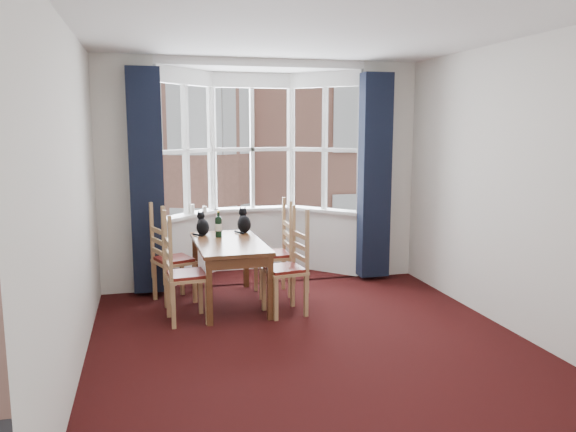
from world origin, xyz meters
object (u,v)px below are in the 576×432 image
object	(u,v)px
chair_left_far	(166,262)
candle_short	(205,210)
candle_tall	(192,209)
chair_left_near	(178,277)
chair_right_near	(293,270)
chair_right_far	(280,255)
cat_right	(244,223)
dining_table	(229,250)
cat_left	(203,226)
wine_bottle	(219,226)

from	to	relation	value
chair_left_far	candle_short	xyz separation A→B (m)	(0.54, 0.93, 0.44)
chair_left_far	candle_tall	bearing A→B (deg)	67.44
chair_left_near	chair_right_near	xyz separation A→B (m)	(1.21, 0.01, 0.00)
candle_tall	chair_right_far	bearing A→B (deg)	-43.01
chair_left_near	cat_right	xyz separation A→B (m)	(0.85, 0.96, 0.37)
dining_table	candle_short	bearing A→B (deg)	97.23
cat_right	cat_left	bearing A→B (deg)	-175.48
cat_left	candle_tall	xyz separation A→B (m)	(-0.07, 0.67, 0.10)
chair_right_far	cat_right	size ratio (longest dim) A/B	2.93
chair_right_near	dining_table	bearing A→B (deg)	143.48
chair_left_far	candle_short	distance (m)	1.16
wine_bottle	chair_right_near	bearing A→B (deg)	-47.17
chair_right_near	chair_left_far	bearing A→B (deg)	152.24
chair_right_far	cat_left	xyz separation A→B (m)	(-0.89, 0.22, 0.36)
chair_left_far	chair_right_far	xyz separation A→B (m)	(1.33, 0.01, 0.00)
chair_left_far	cat_right	world-z (taller)	cat_right
dining_table	candle_tall	world-z (taller)	candle_tall
chair_right_near	chair_right_far	bearing A→B (deg)	87.62
chair_left_far	chair_right_near	bearing A→B (deg)	-27.76
chair_left_near	cat_right	distance (m)	1.34
chair_left_near	candle_short	bearing A→B (deg)	74.57
chair_left_far	candle_short	size ratio (longest dim) A/B	9.87
cat_right	chair_right_near	bearing A→B (deg)	-69.64
chair_left_far	chair_right_near	xyz separation A→B (m)	(1.30, -0.68, 0.00)
chair_right_far	chair_right_near	bearing A→B (deg)	-92.38
candle_short	chair_right_far	bearing A→B (deg)	-49.32
wine_bottle	candle_tall	world-z (taller)	wine_bottle
candle_short	wine_bottle	bearing A→B (deg)	-85.45
chair_left_far	candle_short	world-z (taller)	candle_short
candle_tall	wine_bottle	bearing A→B (deg)	-74.56
dining_table	chair_left_far	world-z (taller)	chair_left_far
cat_left	candle_short	bearing A→B (deg)	82.04
chair_left_near	candle_short	distance (m)	1.74
wine_bottle	candle_short	size ratio (longest dim) A/B	3.30
dining_table	cat_right	world-z (taller)	cat_right
cat_left	wine_bottle	bearing A→B (deg)	-46.08
chair_right_near	candle_tall	xyz separation A→B (m)	(-0.92, 1.58, 0.46)
candle_tall	cat_left	bearing A→B (deg)	-84.41
cat_left	candle_short	xyz separation A→B (m)	(0.10, 0.70, 0.09)
chair_right_near	wine_bottle	world-z (taller)	wine_bottle
dining_table	cat_left	xyz separation A→B (m)	(-0.24, 0.46, 0.20)
candle_tall	candle_short	world-z (taller)	candle_tall
dining_table	chair_left_far	xyz separation A→B (m)	(-0.68, 0.23, -0.16)
chair_left_near	chair_right_far	size ratio (longest dim) A/B	1.00
chair_right_far	candle_tall	size ratio (longest dim) A/B	7.20
dining_table	candle_tall	distance (m)	1.21
chair_right_far	candle_tall	distance (m)	1.38
chair_right_far	candle_short	bearing A→B (deg)	130.68
dining_table	cat_left	size ratio (longest dim) A/B	4.75
chair_right_far	cat_right	xyz separation A→B (m)	(-0.38, 0.26, 0.37)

